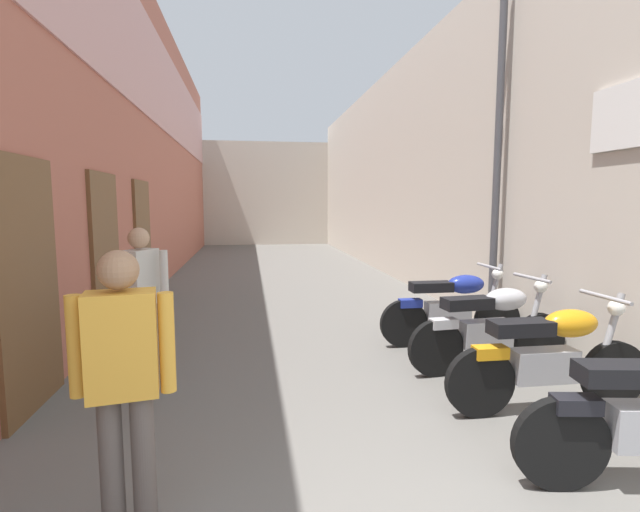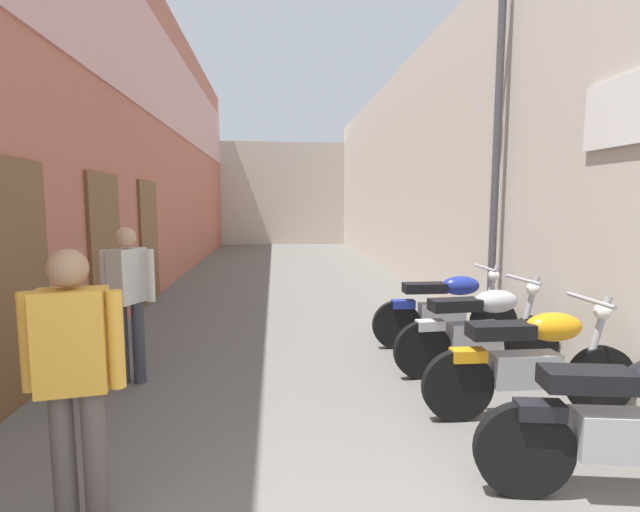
{
  "view_description": "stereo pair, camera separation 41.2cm",
  "coord_description": "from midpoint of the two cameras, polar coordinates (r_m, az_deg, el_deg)",
  "views": [
    {
      "loc": [
        -0.78,
        -0.86,
        1.8
      ],
      "look_at": [
        0.35,
        6.55,
        0.95
      ],
      "focal_mm": 26.06,
      "sensor_mm": 36.0,
      "label": 1
    },
    {
      "loc": [
        -0.38,
        -0.91,
        1.8
      ],
      "look_at": [
        0.35,
        6.55,
        0.95
      ],
      "focal_mm": 26.06,
      "sensor_mm": 36.0,
      "label": 2
    }
  ],
  "objects": [
    {
      "name": "motorcycle_third",
      "position": [
        5.25,
        21.2,
        -8.27
      ],
      "size": [
        1.85,
        0.58,
        1.04
      ],
      "color": "black",
      "rests_on": "ground"
    },
    {
      "name": "ground_plane",
      "position": [
        8.86,
        -1.71,
        -5.23
      ],
      "size": [
        35.54,
        35.54,
        0.0
      ],
      "primitive_type": "plane",
      "color": "#66635E"
    },
    {
      "name": "building_far_end",
      "position": [
        21.44,
        -4.06,
        7.6
      ],
      "size": [
        8.38,
        2.0,
        4.44
      ],
      "primitive_type": "cube",
      "color": "beige",
      "rests_on": "ground"
    },
    {
      "name": "motorcycle_fourth",
      "position": [
        6.09,
        17.18,
        -6.12
      ],
      "size": [
        1.85,
        0.58,
        1.04
      ],
      "color": "black",
      "rests_on": "ground"
    },
    {
      "name": "building_left",
      "position": [
        10.92,
        -18.18,
        13.08
      ],
      "size": [
        0.45,
        19.54,
        6.19
      ],
      "color": "#B76651",
      "rests_on": "ground"
    },
    {
      "name": "pedestrian_mid_alley",
      "position": [
        4.89,
        -20.29,
        -4.32
      ],
      "size": [
        0.52,
        0.39,
        1.57
      ],
      "color": "#383842",
      "rests_on": "ground"
    },
    {
      "name": "street_lamp",
      "position": [
        6.74,
        21.96,
        14.36
      ],
      "size": [
        0.79,
        0.18,
        4.75
      ],
      "color": "#47474C",
      "rests_on": "ground"
    },
    {
      "name": "pedestrian_by_doorway",
      "position": [
        2.72,
        -24.07,
        -13.01
      ],
      "size": [
        0.52,
        0.25,
        1.57
      ],
      "color": "#564C47",
      "rests_on": "ground"
    },
    {
      "name": "motorcycle_nearest",
      "position": [
        3.6,
        37.1,
        -16.04
      ],
      "size": [
        1.84,
        0.58,
        1.04
      ],
      "color": "black",
      "rests_on": "ground"
    },
    {
      "name": "motorcycle_second",
      "position": [
        4.42,
        27.12,
        -11.32
      ],
      "size": [
        1.85,
        0.58,
        1.04
      ],
      "color": "black",
      "rests_on": "ground"
    },
    {
      "name": "building_right",
      "position": [
        11.23,
        12.64,
        10.08
      ],
      "size": [
        0.45,
        19.54,
        5.06
      ],
      "color": "beige",
      "rests_on": "ground"
    }
  ]
}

